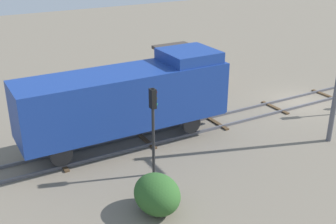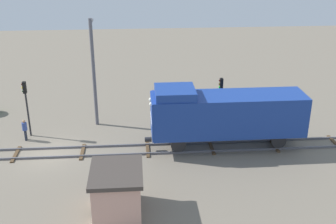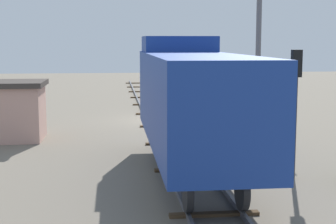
# 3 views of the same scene
# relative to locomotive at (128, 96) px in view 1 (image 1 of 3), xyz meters

# --- Properties ---
(ground_plane) EXTENTS (90.00, 90.00, 0.00)m
(ground_plane) POSITION_rel_locomotive_xyz_m (0.00, -12.81, -2.77)
(ground_plane) COLOR #756B5B
(railway_track) EXTENTS (2.40, 57.15, 0.16)m
(railway_track) POSITION_rel_locomotive_xyz_m (0.00, -12.81, -2.70)
(railway_track) COLOR #595960
(railway_track) RESTS_ON ground
(locomotive) EXTENTS (2.90, 11.60, 4.60)m
(locomotive) POSITION_rel_locomotive_xyz_m (0.00, 0.00, 0.00)
(locomotive) COLOR navy
(locomotive) RESTS_ON railway_track
(traffic_signal_mid) EXTENTS (0.32, 0.34, 4.30)m
(traffic_signal_mid) POSITION_rel_locomotive_xyz_m (-3.40, 0.33, 0.21)
(traffic_signal_mid) COLOR #262628
(traffic_signal_mid) RESTS_ON ground
(relay_hut) EXTENTS (3.50, 2.90, 2.74)m
(relay_hut) POSITION_rel_locomotive_xyz_m (7.50, -7.61, -1.38)
(relay_hut) COLOR #D19E8C
(relay_hut) RESTS_ON ground
(bush_near) EXTENTS (2.21, 1.81, 1.61)m
(bush_near) POSITION_rel_locomotive_xyz_m (-6.00, 1.55, -1.97)
(bush_near) COLOR #2D5926
(bush_near) RESTS_ON ground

